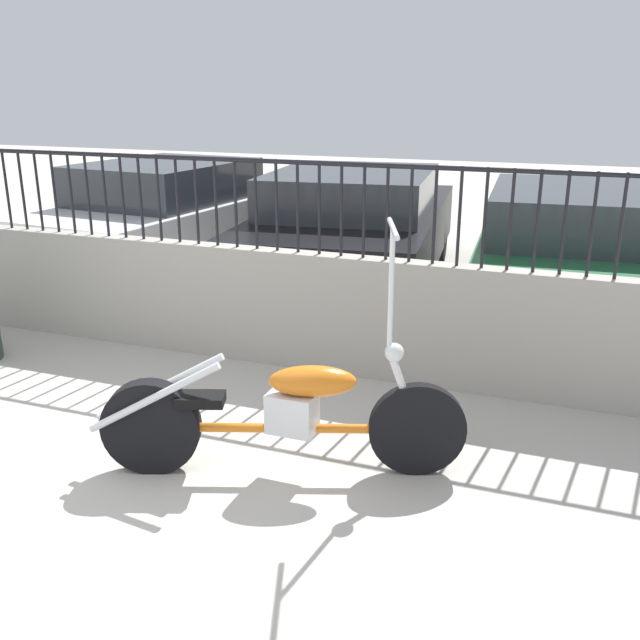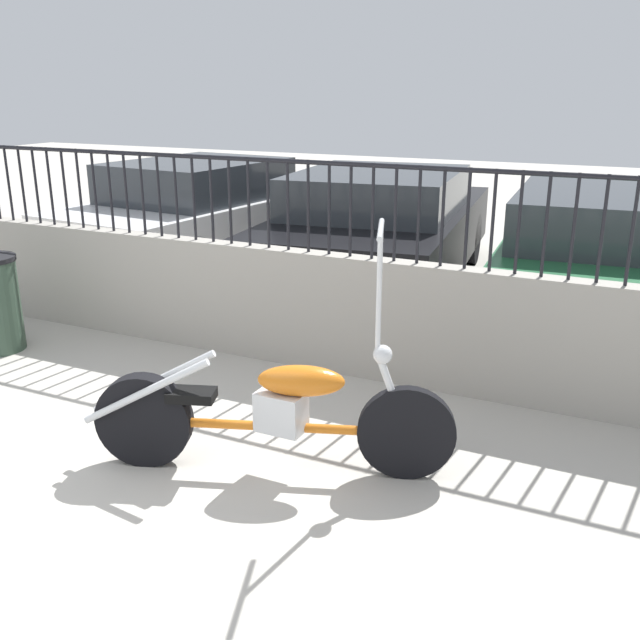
{
  "view_description": "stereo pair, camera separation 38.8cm",
  "coord_description": "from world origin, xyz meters",
  "px_view_note": "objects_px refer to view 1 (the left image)",
  "views": [
    {
      "loc": [
        2.45,
        -2.35,
        2.2
      ],
      "look_at": [
        0.85,
        1.9,
        0.7
      ],
      "focal_mm": 40.0,
      "sensor_mm": 36.0,
      "label": 1
    },
    {
      "loc": [
        2.81,
        -2.19,
        2.2
      ],
      "look_at": [
        0.85,
        1.9,
        0.7
      ],
      "focal_mm": 40.0,
      "sensor_mm": 36.0,
      "label": 2
    }
  ],
  "objects_px": {
    "motorcycle_orange": "(268,413)",
    "car_black": "(355,226)",
    "car_white": "(175,212)",
    "car_green": "(575,247)"
  },
  "relations": [
    {
      "from": "motorcycle_orange",
      "to": "car_black",
      "type": "height_order",
      "value": "motorcycle_orange"
    },
    {
      "from": "car_white",
      "to": "car_green",
      "type": "height_order",
      "value": "car_white"
    },
    {
      "from": "car_green",
      "to": "car_white",
      "type": "bearing_deg",
      "value": 82.47
    },
    {
      "from": "motorcycle_orange",
      "to": "car_white",
      "type": "distance_m",
      "value": 5.5
    },
    {
      "from": "car_white",
      "to": "car_green",
      "type": "bearing_deg",
      "value": -87.84
    },
    {
      "from": "car_black",
      "to": "car_green",
      "type": "xyz_separation_m",
      "value": [
        2.39,
        -0.13,
        -0.03
      ]
    },
    {
      "from": "car_white",
      "to": "car_black",
      "type": "distance_m",
      "value": 2.47
    },
    {
      "from": "car_green",
      "to": "car_black",
      "type": "bearing_deg",
      "value": 82.64
    },
    {
      "from": "car_green",
      "to": "motorcycle_orange",
      "type": "bearing_deg",
      "value": 155.17
    },
    {
      "from": "car_black",
      "to": "car_green",
      "type": "height_order",
      "value": "car_black"
    }
  ]
}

